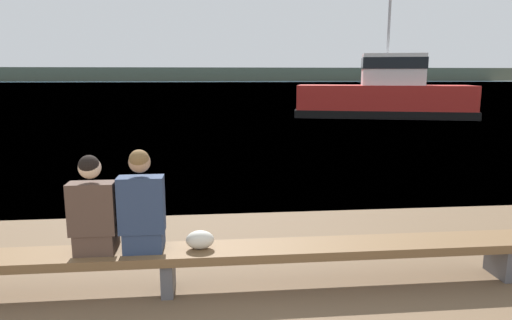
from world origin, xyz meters
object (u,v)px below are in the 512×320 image
object	(u,v)px
person_left	(93,211)
tugboat_red	(384,97)
bench_main	(168,257)
person_right	(142,208)
shopping_bag	(200,240)

from	to	relation	value
person_left	tugboat_red	distance (m)	21.87
bench_main	person_right	xyz separation A→B (m)	(-0.23, 0.01, 0.52)
tugboat_red	person_right	bearing A→B (deg)	168.02
bench_main	person_left	bearing A→B (deg)	179.47
bench_main	person_right	distance (m)	0.57
person_left	bench_main	bearing A→B (deg)	-0.53
person_left	shopping_bag	xyz separation A→B (m)	(1.03, -0.00, -0.33)
person_right	tugboat_red	xyz separation A→B (m)	(9.98, 19.21, 0.17)
tugboat_red	bench_main	bearing A→B (deg)	168.57
person_left	shopping_bag	bearing A→B (deg)	-0.19
person_left	shopping_bag	size ratio (longest dim) A/B	3.47
shopping_bag	bench_main	bearing A→B (deg)	-179.47
bench_main	shopping_bag	size ratio (longest dim) A/B	27.28
bench_main	person_left	distance (m)	0.86
bench_main	tugboat_red	distance (m)	21.56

